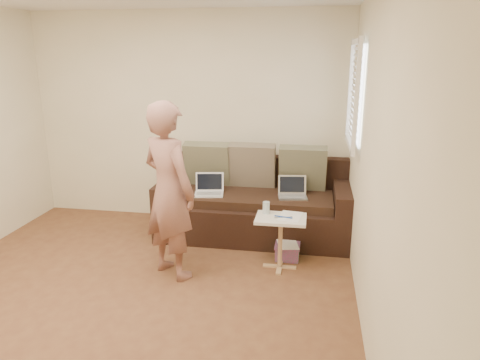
{
  "coord_description": "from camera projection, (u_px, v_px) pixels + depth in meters",
  "views": [
    {
      "loc": [
        1.56,
        -3.09,
        2.1
      ],
      "look_at": [
        0.8,
        1.4,
        0.78
      ],
      "focal_mm": 32.99,
      "sensor_mm": 36.0,
      "label": 1
    }
  ],
  "objects": [
    {
      "name": "sofa",
      "position": [
        254.0,
        201.0,
        5.18
      ],
      "size": [
        2.2,
        0.95,
        0.85
      ],
      "primitive_type": null,
      "color": "black",
      "rests_on": "ground"
    },
    {
      "name": "pillow_left",
      "position": [
        208.0,
        164.0,
        5.37
      ],
      "size": [
        0.55,
        0.29,
        0.57
      ],
      "primitive_type": null,
      "rotation": [
        0.28,
        0.0,
        0.0
      ],
      "color": "#595A42",
      "rests_on": "sofa"
    },
    {
      "name": "wall_back",
      "position": [
        188.0,
        119.0,
        5.53
      ],
      "size": [
        4.0,
        0.0,
        4.0
      ],
      "primitive_type": "plane",
      "rotation": [
        1.57,
        0.0,
        0.0
      ],
      "color": "beige",
      "rests_on": "ground"
    },
    {
      "name": "scissors",
      "position": [
        283.0,
        217.0,
        4.31
      ],
      "size": [
        0.2,
        0.14,
        0.02
      ],
      "primitive_type": null,
      "rotation": [
        0.0,
        0.0,
        -0.25
      ],
      "color": "silver",
      "rests_on": "side_table"
    },
    {
      "name": "wall_right",
      "position": [
        376.0,
        172.0,
        3.08
      ],
      "size": [
        0.0,
        4.5,
        4.5
      ],
      "primitive_type": "plane",
      "rotation": [
        1.57,
        0.0,
        -1.57
      ],
      "color": "beige",
      "rests_on": "ground"
    },
    {
      "name": "window_blinds",
      "position": [
        355.0,
        94.0,
        4.39
      ],
      "size": [
        0.12,
        0.88,
        1.08
      ],
      "primitive_type": null,
      "color": "white",
      "rests_on": "wall_right"
    },
    {
      "name": "striped_box",
      "position": [
        287.0,
        251.0,
        4.66
      ],
      "size": [
        0.26,
        0.26,
        0.17
      ],
      "primitive_type": null,
      "color": "#D9208E",
      "rests_on": "ground"
    },
    {
      "name": "pillow_mid",
      "position": [
        252.0,
        166.0,
        5.3
      ],
      "size": [
        0.55,
        0.27,
        0.57
      ],
      "primitive_type": null,
      "rotation": [
        0.24,
        0.0,
        0.0
      ],
      "color": "brown",
      "rests_on": "sofa"
    },
    {
      "name": "paper_on_table",
      "position": [
        290.0,
        216.0,
        4.34
      ],
      "size": [
        0.25,
        0.33,
        0.0
      ],
      "primitive_type": null,
      "rotation": [
        0.0,
        0.0,
        -0.14
      ],
      "color": "white",
      "rests_on": "side_table"
    },
    {
      "name": "laptop_silver",
      "position": [
        293.0,
        198.0,
        4.98
      ],
      "size": [
        0.35,
        0.28,
        0.21
      ],
      "primitive_type": null,
      "rotation": [
        0.0,
        0.0,
        0.15
      ],
      "color": "#B7BABC",
      "rests_on": "sofa"
    },
    {
      "name": "floor",
      "position": [
        120.0,
        308.0,
        3.76
      ],
      "size": [
        4.5,
        4.5,
        0.0
      ],
      "primitive_type": "plane",
      "color": "brown",
      "rests_on": "ground"
    },
    {
      "name": "pillow_right",
      "position": [
        303.0,
        168.0,
        5.17
      ],
      "size": [
        0.55,
        0.28,
        0.57
      ],
      "primitive_type": null,
      "rotation": [
        0.26,
        0.0,
        0.0
      ],
      "color": "#595A42",
      "rests_on": "sofa"
    },
    {
      "name": "side_table",
      "position": [
        280.0,
        243.0,
        4.4
      ],
      "size": [
        0.49,
        0.35,
        0.54
      ],
      "primitive_type": null,
      "color": "silver",
      "rests_on": "ground"
    },
    {
      "name": "drinking_glass",
      "position": [
        266.0,
        208.0,
        4.42
      ],
      "size": [
        0.07,
        0.07,
        0.12
      ],
      "primitive_type": null,
      "color": "silver",
      "rests_on": "side_table"
    },
    {
      "name": "laptop_white",
      "position": [
        209.0,
        195.0,
        5.08
      ],
      "size": [
        0.36,
        0.29,
        0.24
      ],
      "primitive_type": null,
      "rotation": [
        0.0,
        0.0,
        0.17
      ],
      "color": "white",
      "rests_on": "sofa"
    },
    {
      "name": "person",
      "position": [
        169.0,
        191.0,
        4.13
      ],
      "size": [
        0.75,
        0.69,
        1.7
      ],
      "primitive_type": "imported",
      "rotation": [
        0.0,
        0.0,
        2.58
      ],
      "color": "#874A4C",
      "rests_on": "ground"
    }
  ]
}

